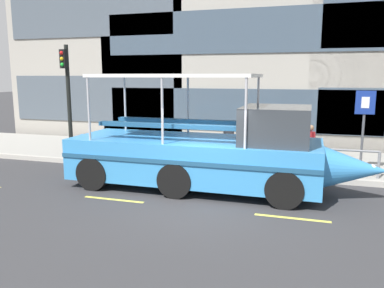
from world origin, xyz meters
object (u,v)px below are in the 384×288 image
duck_tour_boat (211,153)px  pedestrian_mid_left (229,136)px  traffic_light_pole (67,90)px  pedestrian_near_bow (310,142)px  parking_sign (364,118)px

duck_tour_boat → pedestrian_mid_left: size_ratio=6.21×
traffic_light_pole → pedestrian_mid_left: bearing=11.8°
pedestrian_near_bow → parking_sign: bearing=-10.1°
traffic_light_pole → pedestrian_near_bow: 9.47m
pedestrian_mid_left → duck_tour_boat: bearing=-86.9°
parking_sign → duck_tour_boat: bearing=-149.9°
traffic_light_pole → parking_sign: (10.92, 0.38, -0.80)m
traffic_light_pole → parking_sign: traffic_light_pole is taller
traffic_light_pole → pedestrian_mid_left: (6.25, 1.31, -1.75)m
parking_sign → pedestrian_mid_left: size_ratio=1.82×
duck_tour_boat → pedestrian_near_bow: (2.85, 2.89, -0.01)m
pedestrian_near_bow → pedestrian_mid_left: pedestrian_near_bow is taller
traffic_light_pole → parking_sign: 10.96m
traffic_light_pole → duck_tour_boat: size_ratio=0.47×
traffic_light_pole → pedestrian_near_bow: traffic_light_pole is taller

